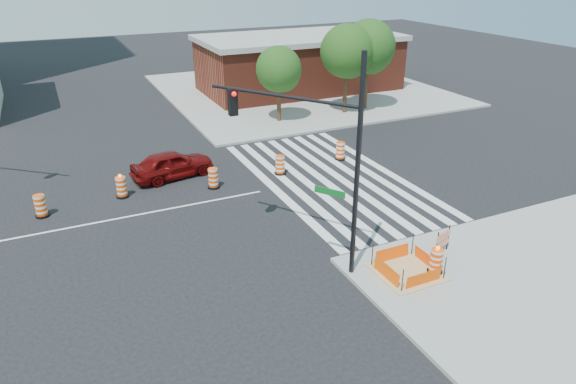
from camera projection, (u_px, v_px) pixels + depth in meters
name	position (u px, v px, depth m)	size (l,w,h in m)	color
ground	(112.00, 220.00, 22.38)	(120.00, 120.00, 0.00)	black
sidewalk_ne	(299.00, 89.00, 44.11)	(22.00, 22.00, 0.15)	gray
crosswalk_east	(330.00, 178.00, 26.60)	(6.75, 13.50, 0.01)	silver
lane_centerline	(112.00, 220.00, 22.38)	(14.00, 0.12, 0.01)	silver
excavation_pit	(407.00, 271.00, 18.35)	(2.20, 2.20, 0.90)	tan
brick_storefront	(299.00, 63.00, 43.17)	(16.50, 8.50, 4.60)	maroon
red_coupe	(172.00, 164.00, 26.44)	(1.70, 4.23, 1.44)	#5D0808
signal_pole_se	(314.00, 142.00, 17.27)	(3.41, 4.95, 7.78)	black
pit_drum	(436.00, 262.00, 18.18)	(0.56, 0.56, 1.10)	black
barricade	(443.00, 240.00, 19.34)	(0.87, 0.33, 1.06)	#FD4605
tree_north_c	(279.00, 72.00, 34.16)	(3.10, 3.06, 5.20)	#382314
tree_north_d	(347.00, 54.00, 35.76)	(3.74, 3.74, 6.37)	#382314
tree_north_e	(368.00, 50.00, 36.73)	(3.86, 3.86, 6.56)	#382314
median_drum_2	(41.00, 207.00, 22.49)	(0.60, 0.60, 1.02)	black
median_drum_3	(122.00, 188.00, 24.32)	(0.60, 0.60, 1.18)	black
median_drum_4	(213.00, 179.00, 25.31)	(0.60, 0.60, 1.02)	black
median_drum_5	(280.00, 166.00, 26.92)	(0.60, 0.60, 1.02)	black
median_drum_6	(340.00, 151.00, 28.88)	(0.60, 0.60, 1.02)	black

